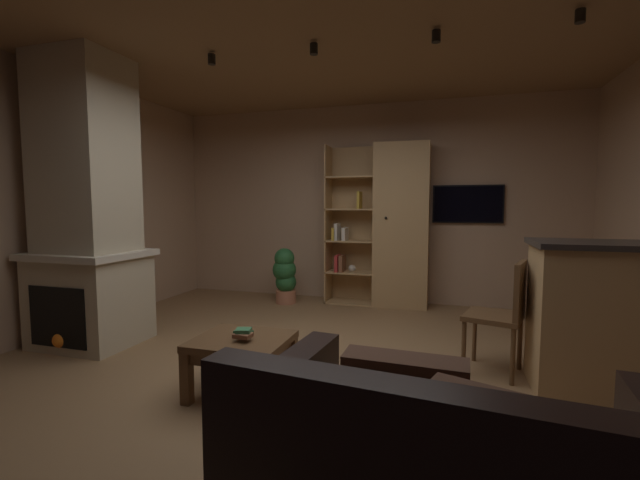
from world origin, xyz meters
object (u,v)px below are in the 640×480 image
potted_floor_plant (285,274)px  kitchen_bar_counter (637,321)px  bookshelf_cabinet (394,227)px  dining_chair (504,310)px  coffee_table (242,349)px  table_book_0 (243,332)px  table_book_1 (243,335)px  table_book_2 (244,330)px  wall_mounted_tv (468,204)px  stone_fireplace (87,217)px

potted_floor_plant → kitchen_bar_counter: bearing=-29.7°
bookshelf_cabinet → dining_chair: size_ratio=2.35×
coffee_table → table_book_0: table_book_0 is taller
table_book_1 → table_book_2: size_ratio=1.16×
wall_mounted_tv → table_book_1: bearing=-116.2°
bookshelf_cabinet → dining_chair: 2.42m
stone_fireplace → wall_mounted_tv: (3.59, 2.62, 0.13)m
coffee_table → potted_floor_plant: potted_floor_plant is taller
table_book_2 → wall_mounted_tv: (1.61, 3.24, 0.89)m
table_book_0 → dining_chair: bearing=24.1°
coffee_table → potted_floor_plant: size_ratio=0.86×
table_book_1 → wall_mounted_tv: size_ratio=0.14×
coffee_table → potted_floor_plant: (-0.73, 2.68, 0.08)m
bookshelf_cabinet → kitchen_bar_counter: bearing=-49.0°
dining_chair → potted_floor_plant: dining_chair is taller
kitchen_bar_counter → table_book_2: kitchen_bar_counter is taller
dining_chair → kitchen_bar_counter: bearing=-11.7°
potted_floor_plant → bookshelf_cabinet: bearing=11.9°
bookshelf_cabinet → table_book_1: bookshelf_cabinet is taller
bookshelf_cabinet → table_book_1: 3.19m
stone_fireplace → kitchen_bar_counter: 4.66m
coffee_table → wall_mounted_tv: wall_mounted_tv is taller
potted_floor_plant → wall_mounted_tv: size_ratio=0.87×
coffee_table → potted_floor_plant: 2.78m
kitchen_bar_counter → coffee_table: bearing=-164.5°
coffee_table → table_book_2: (0.04, -0.05, 0.15)m
stone_fireplace → table_book_2: (1.97, -0.62, -0.76)m
table_book_2 → wall_mounted_tv: bearing=63.6°
coffee_table → wall_mounted_tv: size_ratio=0.74×
table_book_2 → dining_chair: (1.80, 0.96, 0.05)m
stone_fireplace → table_book_1: size_ratio=23.00×
stone_fireplace → potted_floor_plant: (1.21, 2.11, -0.84)m
bookshelf_cabinet → table_book_2: size_ratio=21.01×
coffee_table → wall_mounted_tv: bearing=62.7°
kitchen_bar_counter → potted_floor_plant: 3.91m
dining_chair → potted_floor_plant: size_ratio=1.20×
bookshelf_cabinet → dining_chair: bearing=-61.6°
kitchen_bar_counter → table_book_0: (-2.70, -0.66, -0.13)m
kitchen_bar_counter → stone_fireplace: bearing=-177.9°
bookshelf_cabinet → table_book_2: 3.16m
table_book_2 → dining_chair: dining_chair is taller
table_book_0 → bookshelf_cabinet: bearing=75.6°
potted_floor_plant → wall_mounted_tv: bearing=12.3°
table_book_1 → table_book_2: table_book_2 is taller
table_book_2 → potted_floor_plant: size_ratio=0.13×
table_book_2 → bookshelf_cabinet: bearing=77.3°
stone_fireplace → table_book_1: stone_fireplace is taller
stone_fireplace → wall_mounted_tv: 4.44m
dining_chair → coffee_table: bearing=-153.6°
kitchen_bar_counter → wall_mounted_tv: size_ratio=1.55×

